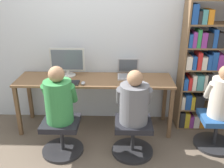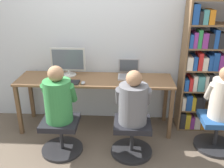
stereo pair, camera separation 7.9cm
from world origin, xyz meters
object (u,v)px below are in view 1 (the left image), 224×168
object	(u,v)px
keyboard	(63,83)
office_chair_side	(216,130)
office_chair_left	(62,135)
office_chair_right	(133,136)
person_at_monitor	(59,98)
person_near_shelf	(222,95)
desktop_monitor	(67,62)
laptop	(128,73)
person_at_laptop	(134,101)
bookshelf	(204,72)

from	to	relation	value
keyboard	office_chair_side	size ratio (longest dim) A/B	0.81
office_chair_left	office_chair_right	world-z (taller)	same
office_chair_left	office_chair_side	size ratio (longest dim) A/B	1.00
keyboard	person_at_monitor	size ratio (longest dim) A/B	0.61
office_chair_right	person_at_monitor	xyz separation A→B (m)	(-0.90, -0.01, 0.51)
person_near_shelf	office_chair_left	bearing A→B (deg)	-174.44
desktop_monitor	office_chair_side	world-z (taller)	desktop_monitor
office_chair_side	person_at_monitor	bearing A→B (deg)	-174.74
desktop_monitor	laptop	world-z (taller)	desktop_monitor
desktop_monitor	office_chair_left	size ratio (longest dim) A/B	0.93
person_at_laptop	bookshelf	distance (m)	1.23
office_chair_left	person_near_shelf	world-z (taller)	person_near_shelf
laptop	office_chair_side	bearing A→B (deg)	-25.13
office_chair_left	bookshelf	xyz separation A→B (m)	(1.92, 0.70, 0.63)
bookshelf	office_chair_right	bearing A→B (deg)	-146.08
office_chair_right	bookshelf	xyz separation A→B (m)	(1.02, 0.69, 0.63)
person_at_monitor	office_chair_side	size ratio (longest dim) A/B	1.33
office_chair_left	person_at_laptop	size ratio (longest dim) A/B	0.80
laptop	person_at_laptop	bearing A→B (deg)	-85.86
laptop	person_near_shelf	xyz separation A→B (m)	(1.15, -0.54, -0.08)
keyboard	office_chair_left	bearing A→B (deg)	-85.48
desktop_monitor	bookshelf	world-z (taller)	bookshelf
desktop_monitor	laptop	size ratio (longest dim) A/B	1.53
desktop_monitor	person_at_monitor	distance (m)	0.76
desktop_monitor	laptop	xyz separation A→B (m)	(0.87, -0.00, -0.15)
office_chair_left	person_at_monitor	xyz separation A→B (m)	(-0.00, 0.01, 0.51)
office_chair_left	desktop_monitor	bearing A→B (deg)	91.91
keyboard	person_at_laptop	world-z (taller)	person_at_laptop
person_at_monitor	bookshelf	world-z (taller)	bookshelf
office_chair_right	office_chair_side	xyz separation A→B (m)	(1.10, 0.18, 0.00)
office_chair_side	person_near_shelf	bearing A→B (deg)	90.00
laptop	person_at_laptop	xyz separation A→B (m)	(0.05, -0.72, -0.10)
keyboard	office_chair_right	bearing A→B (deg)	-23.99
person_near_shelf	person_at_monitor	bearing A→B (deg)	-174.60
laptop	person_at_monitor	bearing A→B (deg)	-139.46
laptop	bookshelf	size ratio (longest dim) A/B	0.18
desktop_monitor	office_chair_side	size ratio (longest dim) A/B	0.93
keyboard	person_near_shelf	bearing A→B (deg)	-6.49
office_chair_left	person_near_shelf	distance (m)	2.07
keyboard	office_chair_left	size ratio (longest dim) A/B	0.81
person_at_monitor	laptop	bearing A→B (deg)	40.54
desktop_monitor	person_at_laptop	size ratio (longest dim) A/B	0.75
office_chair_right	bookshelf	distance (m)	1.38
person_at_laptop	person_near_shelf	xyz separation A→B (m)	(1.10, 0.18, 0.01)
person_at_laptop	person_at_monitor	bearing A→B (deg)	-179.33
office_chair_right	desktop_monitor	bearing A→B (deg)	141.98
laptop	person_at_monitor	size ratio (longest dim) A/B	0.46
office_chair_right	person_at_monitor	distance (m)	1.04
office_chair_right	person_near_shelf	size ratio (longest dim) A/B	0.79
person_at_laptop	bookshelf	bearing A→B (deg)	33.72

